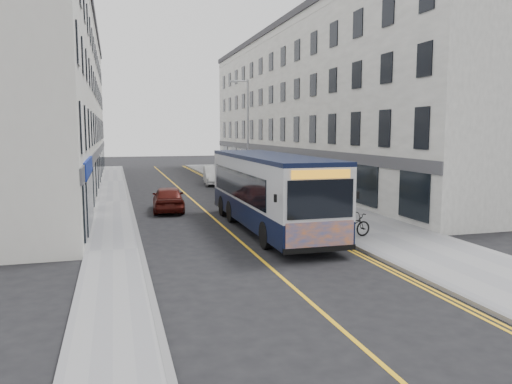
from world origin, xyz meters
TOP-DOWN VIEW (x-y plane):
  - ground at (0.00, 0.00)m, footprint 140.00×140.00m
  - pavement_east at (6.25, 12.00)m, footprint 4.50×64.00m
  - pavement_west at (-5.00, 12.00)m, footprint 2.00×64.00m
  - kerb_east at (4.00, 12.00)m, footprint 0.18×64.00m
  - kerb_west at (-4.00, 12.00)m, footprint 0.18×64.00m
  - road_centre_line at (0.00, 12.00)m, footprint 0.12×64.00m
  - road_dbl_yellow_inner at (3.55, 12.00)m, footprint 0.10×64.00m
  - road_dbl_yellow_outer at (3.75, 12.00)m, footprint 0.10×64.00m
  - terrace_east at (11.50, 21.00)m, footprint 6.00×46.00m
  - terrace_west at (-9.00, 21.00)m, footprint 6.00×46.00m
  - streetlamp at (4.17, 14.00)m, footprint 1.32×0.18m
  - city_bus at (1.84, 1.34)m, footprint 2.74×11.75m
  - bicycle at (4.40, -1.70)m, footprint 1.97×0.93m
  - pedestrian_near at (4.89, 10.27)m, footprint 0.77×0.62m
  - pedestrian_far at (8.00, 15.13)m, footprint 0.90×0.74m
  - car_white at (3.20, 21.00)m, footprint 2.13×4.81m
  - car_maroon at (-2.00, 7.92)m, footprint 1.99×4.34m

SIDE VIEW (x-z plane):
  - ground at x=0.00m, z-range 0.00..0.00m
  - road_centre_line at x=0.00m, z-range 0.00..0.01m
  - road_dbl_yellow_inner at x=3.55m, z-range 0.00..0.01m
  - road_dbl_yellow_outer at x=3.75m, z-range 0.00..0.01m
  - pavement_east at x=6.25m, z-range 0.00..0.12m
  - pavement_west at x=-5.00m, z-range 0.00..0.12m
  - kerb_east at x=4.00m, z-range 0.00..0.13m
  - kerb_west at x=-4.00m, z-range 0.00..0.13m
  - bicycle at x=4.40m, z-range 0.12..1.12m
  - car_maroon at x=-2.00m, z-range 0.00..1.44m
  - car_white at x=3.20m, z-range 0.00..1.54m
  - pedestrian_far at x=8.00m, z-range 0.12..1.85m
  - pedestrian_near at x=4.89m, z-range 0.12..1.94m
  - city_bus at x=1.84m, z-range 0.16..3.58m
  - streetlamp at x=4.17m, z-range 0.38..8.38m
  - terrace_east at x=11.50m, z-range 0.00..13.00m
  - terrace_west at x=-9.00m, z-range 0.00..13.00m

